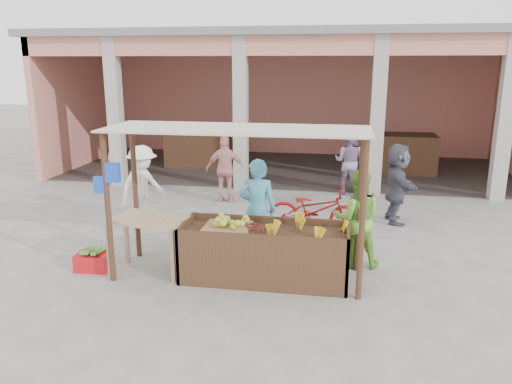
% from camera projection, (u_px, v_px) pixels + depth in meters
% --- Properties ---
extents(ground, '(60.00, 60.00, 0.00)m').
position_uv_depth(ground, '(234.00, 277.00, 8.02)').
color(ground, slate).
rests_on(ground, ground).
extents(market_building, '(14.40, 6.40, 4.20)m').
position_uv_depth(market_building, '(293.00, 83.00, 15.85)').
color(market_building, '#D77D70').
rests_on(market_building, ground).
extents(fruit_stall, '(2.60, 0.95, 0.80)m').
position_uv_depth(fruit_stall, '(265.00, 255.00, 7.84)').
color(fruit_stall, '#4D2F1F').
rests_on(fruit_stall, ground).
extents(stall_awning, '(4.09, 1.35, 2.39)m').
position_uv_depth(stall_awning, '(232.00, 155.00, 7.58)').
color(stall_awning, '#4D2F1F').
rests_on(stall_awning, ground).
extents(banana_heap, '(1.15, 0.63, 0.21)m').
position_uv_depth(banana_heap, '(305.00, 228.00, 7.58)').
color(banana_heap, yellow).
rests_on(banana_heap, fruit_stall).
extents(melon_tray, '(0.72, 0.62, 0.19)m').
position_uv_depth(melon_tray, '(227.00, 224.00, 7.80)').
color(melon_tray, '#9E7951').
rests_on(melon_tray, fruit_stall).
extents(berry_heap, '(0.46, 0.38, 0.15)m').
position_uv_depth(berry_heap, '(253.00, 226.00, 7.74)').
color(berry_heap, maroon).
rests_on(berry_heap, fruit_stall).
extents(side_table, '(1.29, 1.01, 0.93)m').
position_uv_depth(side_table, '(147.00, 227.00, 8.01)').
color(side_table, tan).
rests_on(side_table, ground).
extents(papaya_pile, '(0.75, 0.43, 0.21)m').
position_uv_depth(papaya_pile, '(147.00, 212.00, 7.95)').
color(papaya_pile, '#458A2D').
rests_on(papaya_pile, side_table).
extents(red_crate, '(0.57, 0.43, 0.28)m').
position_uv_depth(red_crate, '(94.00, 261.00, 8.27)').
color(red_crate, red).
rests_on(red_crate, ground).
extents(plantain_bundle, '(0.45, 0.31, 0.09)m').
position_uv_depth(plantain_bundle, '(93.00, 251.00, 8.22)').
color(plantain_bundle, '#518E33').
rests_on(plantain_bundle, red_crate).
extents(produce_sacks, '(0.80, 0.50, 0.61)m').
position_uv_depth(produce_sacks, '(381.00, 187.00, 12.48)').
color(produce_sacks, maroon).
rests_on(produce_sacks, ground).
extents(vendor_blue, '(0.74, 0.56, 1.90)m').
position_uv_depth(vendor_blue, '(257.00, 206.00, 8.53)').
color(vendor_blue, '#46A2C3').
rests_on(vendor_blue, ground).
extents(vendor_green, '(0.86, 0.54, 1.74)m').
position_uv_depth(vendor_green, '(357.00, 216.00, 8.27)').
color(vendor_green, '#6BAF33').
rests_on(vendor_green, ground).
extents(motorcycle, '(0.74, 1.97, 1.02)m').
position_uv_depth(motorcycle, '(314.00, 209.00, 9.93)').
color(motorcycle, maroon).
rests_on(motorcycle, ground).
extents(shopper_a, '(1.05, 1.32, 1.84)m').
position_uv_depth(shopper_a, '(142.00, 183.00, 10.29)').
color(shopper_a, white).
rests_on(shopper_a, ground).
extents(shopper_b, '(1.08, 0.66, 1.74)m').
position_uv_depth(shopper_b, '(226.00, 167.00, 12.14)').
color(shopper_b, pink).
rests_on(shopper_b, ground).
extents(shopper_d, '(0.87, 1.73, 1.80)m').
position_uv_depth(shopper_d, '(397.00, 181.00, 10.54)').
color(shopper_d, '#484854').
rests_on(shopper_d, ground).
extents(shopper_e, '(0.59, 0.48, 1.49)m').
position_uv_depth(shopper_e, '(116.00, 157.00, 14.05)').
color(shopper_e, '#F5D086').
rests_on(shopper_e, ground).
extents(shopper_f, '(1.03, 0.82, 1.86)m').
position_uv_depth(shopper_f, '(350.00, 159.00, 12.86)').
color(shopper_f, gray).
rests_on(shopper_f, ground).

